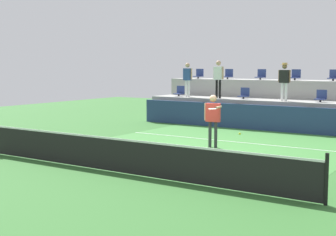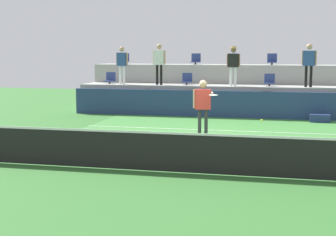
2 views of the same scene
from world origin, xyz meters
name	(u,v)px [view 1 (image 1 of 2)]	position (x,y,z in m)	size (l,w,h in m)	color
ground_plane	(200,151)	(0.00, 0.00, 0.00)	(40.00, 40.00, 0.00)	#336B2D
court_inner_paint	(215,147)	(0.00, 1.00, 0.00)	(9.00, 10.00, 0.01)	#3D7F38
court_service_line	(233,142)	(0.00, 2.40, 0.01)	(9.00, 0.06, 0.00)	white
tennis_net	(124,155)	(0.00, -4.00, 0.50)	(10.48, 0.08, 1.07)	black
sponsor_backboard	(270,118)	(0.00, 6.00, 0.55)	(13.00, 0.16, 1.10)	navy
seating_tier_lower	(281,114)	(0.00, 7.30, 0.62)	(13.00, 1.80, 1.25)	#9E9E99
seating_tier_upper	(295,102)	(0.00, 9.10, 1.05)	(13.00, 1.80, 2.10)	#9E9E99
stadium_chair_lower_far_left	(180,92)	(-5.37, 7.23, 1.46)	(0.44, 0.40, 0.52)	#2D2D33
stadium_chair_lower_left	(244,94)	(-1.80, 7.23, 1.46)	(0.44, 0.40, 0.52)	#2D2D33
stadium_chair_lower_right	(321,97)	(1.78, 7.23, 1.46)	(0.44, 0.40, 0.52)	#2D2D33
stadium_chair_upper_far_left	(199,75)	(-5.28, 9.03, 2.31)	(0.44, 0.40, 0.52)	#2D2D33
stadium_chair_upper_left	(228,75)	(-3.54, 9.03, 2.31)	(0.44, 0.40, 0.52)	#2D2D33
stadium_chair_upper_mid_left	(261,75)	(-1.73, 9.03, 2.31)	(0.44, 0.40, 0.52)	#2D2D33
stadium_chair_upper_center	(295,76)	(0.02, 9.03, 2.31)	(0.44, 0.40, 0.52)	#2D2D33
stadium_chair_upper_mid_right	(334,76)	(1.81, 9.03, 2.31)	(0.44, 0.40, 0.52)	#2D2D33
tennis_player	(213,115)	(-0.01, 0.85, 1.12)	(0.92, 1.20, 1.81)	#2D2D33
spectator_leaning_on_rail	(188,76)	(-4.67, 6.85, 2.26)	(0.59, 0.26, 1.68)	white
spectator_in_white	(218,75)	(-2.96, 6.85, 2.34)	(0.62, 0.28, 1.78)	black
spectator_with_hat	(284,78)	(0.28, 6.85, 2.27)	(0.57, 0.41, 1.67)	white
tennis_ball	(240,134)	(1.91, -1.07, 0.86)	(0.07, 0.07, 0.07)	#CCE033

